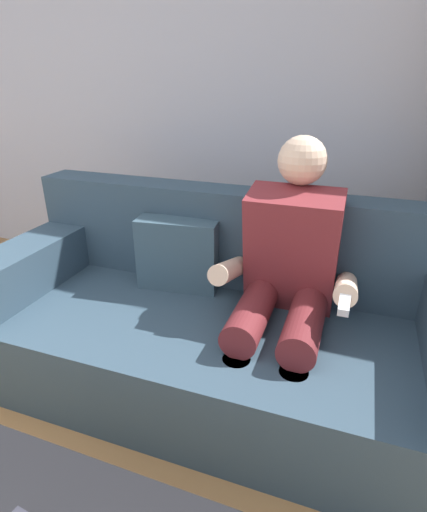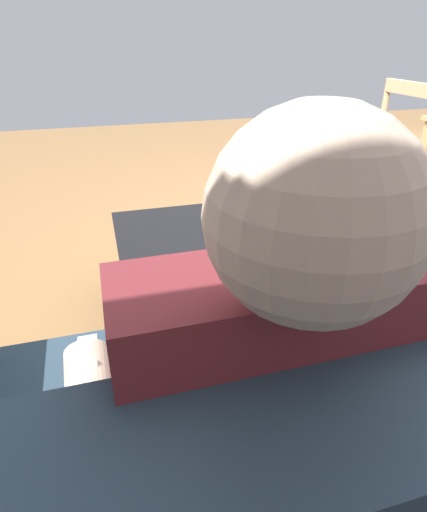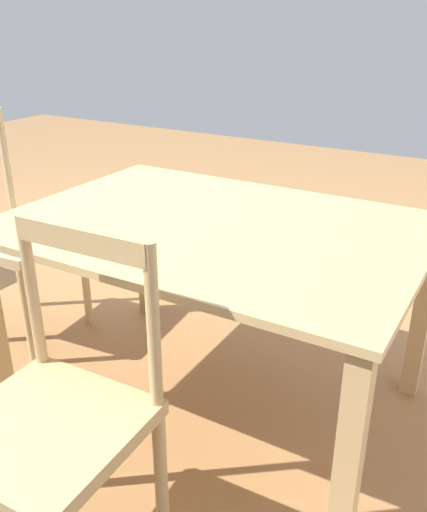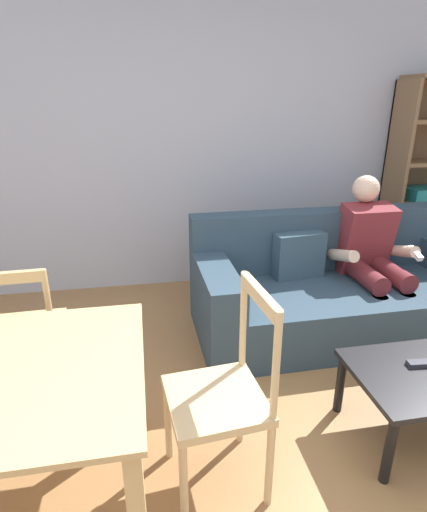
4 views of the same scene
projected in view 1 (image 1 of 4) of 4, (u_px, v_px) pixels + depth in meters
wall_back at (163, 93)px, 2.74m from camera, size 6.19×0.12×2.54m
couch at (218, 322)px, 1.92m from camera, size 2.20×0.97×0.88m
person_lounging at (286, 278)px, 1.75m from camera, size 0.59×0.86×1.16m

